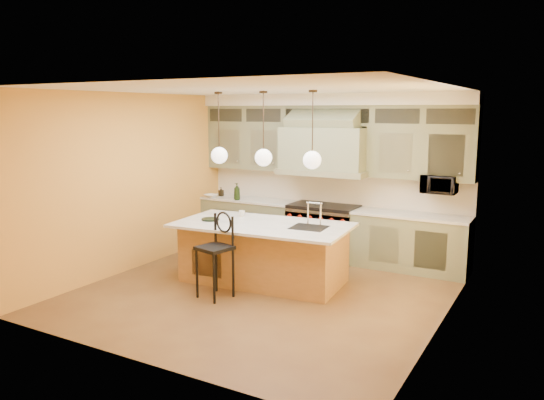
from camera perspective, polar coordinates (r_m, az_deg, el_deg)
The scene contains 18 objects.
floor at distance 7.83m, azimuth -0.93°, elevation -9.90°, with size 5.00×5.00×0.00m, color brown.
ceiling at distance 7.39m, azimuth -1.00°, elevation 11.82°, with size 5.00×5.00×0.00m, color white.
wall_back at distance 9.69m, azimuth 6.51°, elevation 2.65°, with size 5.00×5.00×0.00m, color gold.
wall_front at distance 5.50m, azimuth -14.23°, elevation -2.94°, with size 5.00×5.00×0.00m, color gold.
wall_left at distance 8.98m, azimuth -14.88°, elevation 1.84°, with size 5.00×5.00×0.00m, color gold.
wall_right at distance 6.59m, azimuth 18.16°, elevation -1.06°, with size 5.00×5.00×0.00m, color gold.
back_cabinetry at distance 9.45m, azimuth 5.88°, elevation 2.36°, with size 5.00×0.77×2.90m.
range at distance 9.54m, azimuth 5.56°, elevation -3.33°, with size 1.20×0.74×0.96m.
kitchen_island at distance 8.18m, azimuth -0.87°, elevation -5.59°, with size 2.74×1.60×1.35m.
counter_stool at distance 7.50m, azimuth -6.00°, elevation -5.29°, with size 0.51×0.51×1.21m.
microwave at distance 8.88m, azimuth 17.54°, elevation 1.63°, with size 0.54×0.37×0.30m, color black.
oil_bottle_a at distance 10.03m, azimuth -3.79°, elevation 0.91°, with size 0.12×0.13×0.32m, color black.
oil_bottle_b at distance 10.52m, azimuth -5.50°, elevation 0.90°, with size 0.08×0.08×0.18m, color black.
fruit_bowl at distance 10.38m, azimuth -6.58°, elevation 0.45°, with size 0.25×0.25×0.06m, color white.
cup at distance 8.59m, azimuth -3.26°, elevation -1.46°, with size 0.10×0.10×0.09m, color white.
pendant_left at distance 8.36m, azimuth -5.69°, elevation 5.00°, with size 0.26×0.26×1.11m.
pendant_center at distance 7.93m, azimuth -0.93°, elevation 4.79°, with size 0.26×0.26×1.11m.
pendant_right at distance 7.56m, azimuth 4.34°, elevation 4.53°, with size 0.26×0.26×1.11m.
Camera 1 is at (3.72, -6.37, 2.62)m, focal length 35.00 mm.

